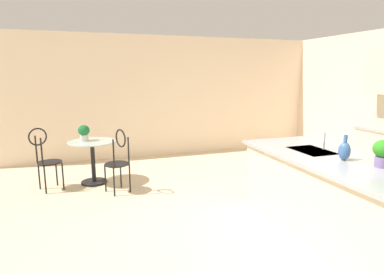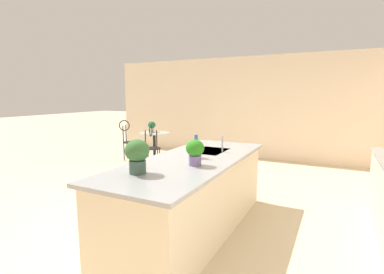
# 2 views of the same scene
# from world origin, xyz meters

# --- Properties ---
(ground_plane) EXTENTS (40.00, 40.00, 0.00)m
(ground_plane) POSITION_xyz_m (0.00, 0.00, 0.00)
(ground_plane) COLOR beige
(wall_left_window) EXTENTS (0.12, 7.80, 2.70)m
(wall_left_window) POSITION_xyz_m (-4.26, 0.00, 1.35)
(wall_left_window) COLOR beige
(wall_left_window) RESTS_ON ground
(kitchen_island) EXTENTS (2.80, 1.06, 0.92)m
(kitchen_island) POSITION_xyz_m (0.30, 0.85, 0.46)
(kitchen_island) COLOR beige
(kitchen_island) RESTS_ON ground
(bistro_table) EXTENTS (0.80, 0.80, 0.74)m
(bistro_table) POSITION_xyz_m (-2.65, -1.72, 0.45)
(bistro_table) COLOR black
(bistro_table) RESTS_ON ground
(chair_near_window) EXTENTS (0.50, 0.52, 1.04)m
(chair_near_window) POSITION_xyz_m (-2.50, -2.45, 0.57)
(chair_near_window) COLOR black
(chair_near_window) RESTS_ON ground
(chair_by_island) EXTENTS (0.52, 0.50, 1.04)m
(chair_by_island) POSITION_xyz_m (-2.01, -1.36, 0.57)
(chair_by_island) COLOR black
(chair_by_island) RESTS_ON ground
(sink_faucet) EXTENTS (0.02, 0.02, 0.22)m
(sink_faucet) POSITION_xyz_m (-0.25, 1.03, 1.03)
(sink_faucet) COLOR #B2B5BA
(sink_faucet) RESTS_ON kitchen_island
(potted_plant_on_table) EXTENTS (0.19, 0.19, 0.27)m
(potted_plant_on_table) POSITION_xyz_m (-2.72, -1.84, 0.90)
(potted_plant_on_table) COLOR beige
(potted_plant_on_table) RESTS_ON bistro_table
(potted_plant_counter_near) EXTENTS (0.20, 0.20, 0.29)m
(potted_plant_counter_near) POSITION_xyz_m (0.60, 1.03, 1.08)
(potted_plant_counter_near) COLOR #7A669E
(potted_plant_counter_near) RESTS_ON kitchen_island
(vase_on_counter) EXTENTS (0.13, 0.13, 0.29)m
(vase_on_counter) POSITION_xyz_m (0.25, 0.88, 1.03)
(vase_on_counter) COLOR #386099
(vase_on_counter) RESTS_ON kitchen_island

